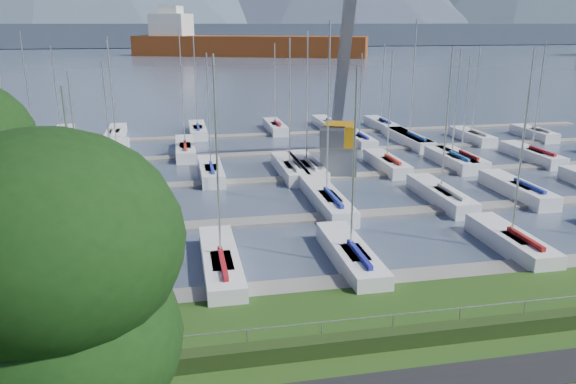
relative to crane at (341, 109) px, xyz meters
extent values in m
cube|color=#4A566C|center=(-8.04, 231.55, -5.73)|extent=(800.00, 540.00, 0.20)
cube|color=#213313|center=(-8.04, -28.85, -4.98)|extent=(80.00, 0.70, 0.70)
cylinder|color=#9B9EA4|center=(-8.04, -28.45, -4.13)|extent=(80.00, 0.04, 0.04)
cube|color=#3B4657|center=(-8.04, 301.55, 0.67)|extent=(900.00, 80.00, 12.00)
cube|color=gray|center=(-8.04, -22.45, -5.55)|extent=(90.00, 1.60, 0.25)
cube|color=slate|center=(-8.04, -12.45, -5.55)|extent=(90.00, 1.60, 0.25)
cube|color=slate|center=(-8.04, -2.45, -5.55)|extent=(90.00, 1.60, 0.25)
cube|color=slate|center=(-8.04, 7.55, -5.55)|extent=(90.00, 1.60, 0.25)
cube|color=slate|center=(-8.04, 17.55, -5.55)|extent=(90.00, 1.60, 0.25)
sphere|color=black|center=(-16.86, -36.66, 3.15)|extent=(5.37, 5.37, 5.37)
sphere|color=black|center=(-16.53, -34.54, 1.12)|extent=(3.73, 3.73, 3.73)
sphere|color=black|center=(-16.94, -36.60, 0.94)|extent=(5.19, 5.19, 5.19)
cube|color=slate|center=(-0.46, -1.23, -4.13)|extent=(4.03, 4.03, 2.60)
cube|color=#C7800B|center=(-0.46, -1.23, -2.03)|extent=(3.52, 4.04, 1.80)
cube|color=slate|center=(1.34, 3.27, 6.97)|extent=(2.55, 11.25, 19.89)
cube|color=#515358|center=(-1.66, -3.23, -1.83)|extent=(2.58, 2.71, 1.40)
cube|color=brown|center=(15.58, 181.84, -2.83)|extent=(92.87, 51.36, 10.00)
cube|color=silver|center=(-14.57, 193.97, 4.67)|extent=(18.21, 18.21, 12.00)
cube|color=silver|center=(-14.57, 193.97, 11.67)|extent=(10.41, 10.41, 4.00)
camera|label=1|loc=(-14.23, -47.68, 7.31)|focal=35.00mm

